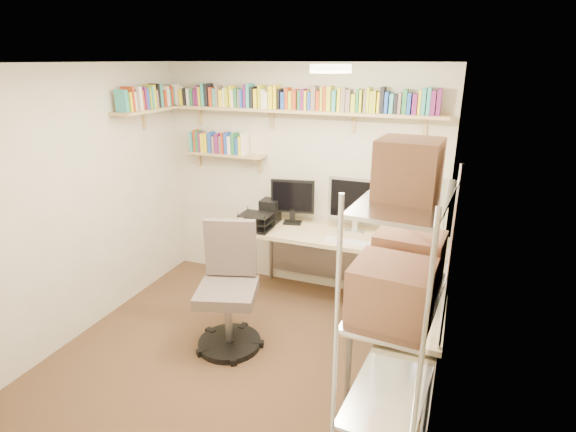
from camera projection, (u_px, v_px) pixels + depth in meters
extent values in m
plane|color=#482E1F|center=(242.00, 352.00, 4.09)|extent=(3.20, 3.20, 0.00)
cube|color=beige|center=(299.00, 180.00, 5.00)|extent=(3.20, 0.04, 2.50)
cube|color=beige|center=(85.00, 203.00, 4.22)|extent=(0.04, 3.00, 2.50)
cube|color=beige|center=(442.00, 252.00, 3.13)|extent=(0.04, 3.00, 2.50)
cube|color=beige|center=(106.00, 316.00, 2.35)|extent=(3.20, 0.04, 2.50)
cube|color=silver|center=(230.00, 63.00, 3.26)|extent=(3.20, 3.00, 0.04)
cube|color=silver|center=(449.00, 190.00, 3.52)|extent=(0.01, 0.30, 0.42)
cube|color=silver|center=(445.00, 212.00, 3.19)|extent=(0.01, 0.28, 0.38)
cylinder|color=#FFEAC6|center=(331.00, 69.00, 3.21)|extent=(0.30, 0.30, 0.06)
cube|color=tan|center=(295.00, 111.00, 4.63)|extent=(3.05, 0.25, 0.03)
cube|color=tan|center=(151.00, 109.00, 4.76)|extent=(0.25, 1.00, 0.03)
cube|color=tan|center=(226.00, 154.00, 5.11)|extent=(0.95, 0.20, 0.02)
cube|color=tan|center=(198.00, 112.00, 5.12)|extent=(0.03, 0.20, 0.20)
cube|color=tan|center=(271.00, 116.00, 4.81)|extent=(0.03, 0.20, 0.20)
cube|color=tan|center=(353.00, 120.00, 4.51)|extent=(0.03, 0.20, 0.20)
cube|color=tan|center=(425.00, 123.00, 4.27)|extent=(0.03, 0.20, 0.20)
cube|color=white|center=(174.00, 96.00, 5.09)|extent=(0.03, 0.12, 0.19)
cube|color=white|center=(176.00, 94.00, 5.07)|extent=(0.02, 0.14, 0.22)
cube|color=white|center=(179.00, 95.00, 5.06)|extent=(0.03, 0.12, 0.20)
cube|color=yellow|center=(183.00, 97.00, 5.05)|extent=(0.04, 0.11, 0.17)
cube|color=black|center=(187.00, 97.00, 5.03)|extent=(0.03, 0.12, 0.19)
cube|color=white|center=(190.00, 97.00, 5.02)|extent=(0.03, 0.12, 0.18)
cube|color=#287841|center=(193.00, 97.00, 5.01)|extent=(0.03, 0.11, 0.18)
cube|color=#6B1C5B|center=(197.00, 97.00, 4.99)|extent=(0.03, 0.11, 0.17)
cube|color=#6B1C5B|center=(200.00, 95.00, 4.97)|extent=(0.02, 0.13, 0.22)
cube|color=yellow|center=(202.00, 96.00, 4.97)|extent=(0.02, 0.13, 0.20)
cube|color=teal|center=(205.00, 94.00, 4.94)|extent=(0.04, 0.13, 0.24)
cube|color=black|center=(209.00, 95.00, 4.93)|extent=(0.03, 0.15, 0.24)
cube|color=#B83C18|center=(213.00, 97.00, 4.92)|extent=(0.04, 0.13, 0.20)
cube|color=teal|center=(216.00, 97.00, 4.91)|extent=(0.03, 0.12, 0.19)
cube|color=#80695D|center=(219.00, 96.00, 4.89)|extent=(0.03, 0.13, 0.22)
cube|color=yellow|center=(223.00, 98.00, 4.88)|extent=(0.04, 0.14, 0.18)
cube|color=white|center=(226.00, 97.00, 4.87)|extent=(0.02, 0.11, 0.20)
cube|color=gold|center=(228.00, 97.00, 4.85)|extent=(0.04, 0.13, 0.21)
cube|color=yellow|center=(232.00, 96.00, 4.83)|extent=(0.02, 0.12, 0.22)
cube|color=white|center=(235.00, 98.00, 4.83)|extent=(0.02, 0.13, 0.18)
cube|color=#287841|center=(237.00, 98.00, 4.82)|extent=(0.03, 0.11, 0.20)
cube|color=#80695D|center=(241.00, 98.00, 4.81)|extent=(0.02, 0.12, 0.19)
cube|color=#224BAF|center=(243.00, 98.00, 4.79)|extent=(0.03, 0.14, 0.19)
cube|color=#6B1C5B|center=(246.00, 96.00, 4.77)|extent=(0.03, 0.12, 0.24)
cube|color=teal|center=(250.00, 96.00, 4.76)|extent=(0.03, 0.14, 0.25)
cube|color=black|center=(254.00, 97.00, 4.75)|extent=(0.03, 0.14, 0.22)
cube|color=yellow|center=(258.00, 98.00, 4.74)|extent=(0.04, 0.15, 0.20)
cube|color=gold|center=(262.00, 97.00, 4.71)|extent=(0.03, 0.15, 0.23)
cube|color=white|center=(265.00, 99.00, 4.71)|extent=(0.03, 0.13, 0.19)
cube|color=white|center=(268.00, 100.00, 4.70)|extent=(0.04, 0.14, 0.17)
cube|color=yellow|center=(272.00, 97.00, 4.67)|extent=(0.04, 0.14, 0.23)
cube|color=yellow|center=(277.00, 97.00, 4.66)|extent=(0.03, 0.14, 0.24)
cube|color=black|center=(280.00, 99.00, 4.65)|extent=(0.02, 0.12, 0.20)
cube|color=#224BAF|center=(284.00, 100.00, 4.64)|extent=(0.04, 0.12, 0.17)
cube|color=#B83C18|center=(288.00, 98.00, 4.62)|extent=(0.03, 0.14, 0.22)
cube|color=gold|center=(291.00, 100.00, 4.61)|extent=(0.04, 0.12, 0.18)
cube|color=#B83C18|center=(296.00, 99.00, 4.59)|extent=(0.04, 0.14, 0.20)
cube|color=#287841|center=(300.00, 100.00, 4.58)|extent=(0.03, 0.12, 0.19)
cube|color=#6B1C5B|center=(304.00, 99.00, 4.56)|extent=(0.03, 0.14, 0.21)
cube|color=yellow|center=(307.00, 100.00, 4.55)|extent=(0.02, 0.14, 0.19)
cube|color=#224BAF|center=(310.00, 101.00, 4.54)|extent=(0.03, 0.13, 0.18)
cube|color=#80695D|center=(315.00, 98.00, 4.52)|extent=(0.04, 0.13, 0.24)
cube|color=#B83C18|center=(319.00, 101.00, 4.51)|extent=(0.03, 0.13, 0.19)
cube|color=gold|center=(323.00, 99.00, 4.49)|extent=(0.03, 0.12, 0.23)
cube|color=#B83C18|center=(326.00, 99.00, 4.48)|extent=(0.03, 0.14, 0.23)
cube|color=gold|center=(330.00, 98.00, 4.46)|extent=(0.04, 0.15, 0.24)
cube|color=teal|center=(335.00, 101.00, 4.45)|extent=(0.04, 0.14, 0.20)
cube|color=yellow|center=(340.00, 99.00, 4.43)|extent=(0.03, 0.12, 0.23)
cube|color=#80695D|center=(344.00, 100.00, 4.42)|extent=(0.04, 0.12, 0.23)
cube|color=#80695D|center=(349.00, 100.00, 4.40)|extent=(0.04, 0.12, 0.21)
cube|color=gold|center=(354.00, 103.00, 4.39)|extent=(0.04, 0.14, 0.17)
cube|color=#287841|center=(359.00, 100.00, 4.37)|extent=(0.02, 0.14, 0.22)
cube|color=gold|center=(362.00, 101.00, 4.36)|extent=(0.02, 0.14, 0.21)
cube|color=#80695D|center=(366.00, 101.00, 4.35)|extent=(0.03, 0.11, 0.21)
cube|color=gold|center=(369.00, 100.00, 4.33)|extent=(0.03, 0.12, 0.23)
cube|color=gold|center=(372.00, 102.00, 4.33)|extent=(0.03, 0.11, 0.20)
cube|color=gold|center=(375.00, 102.00, 4.32)|extent=(0.03, 0.12, 0.21)
cube|color=yellow|center=(379.00, 103.00, 4.31)|extent=(0.02, 0.11, 0.19)
cube|color=black|center=(383.00, 100.00, 4.29)|extent=(0.04, 0.14, 0.24)
cube|color=#224BAF|center=(387.00, 102.00, 4.28)|extent=(0.03, 0.15, 0.20)
cube|color=teal|center=(392.00, 103.00, 4.26)|extent=(0.04, 0.14, 0.18)
cube|color=black|center=(396.00, 104.00, 4.25)|extent=(0.03, 0.14, 0.18)
cube|color=#80695D|center=(400.00, 103.00, 4.24)|extent=(0.03, 0.12, 0.19)
cube|color=#287841|center=(405.00, 101.00, 4.22)|extent=(0.04, 0.12, 0.23)
cube|color=#224BAF|center=(410.00, 104.00, 4.21)|extent=(0.03, 0.13, 0.19)
cube|color=#6B1C5B|center=(415.00, 104.00, 4.19)|extent=(0.04, 0.15, 0.19)
cube|color=yellow|center=(420.00, 102.00, 4.17)|extent=(0.02, 0.13, 0.22)
cube|color=teal|center=(424.00, 101.00, 4.16)|extent=(0.04, 0.12, 0.24)
cube|color=teal|center=(429.00, 101.00, 4.14)|extent=(0.03, 0.13, 0.25)
cube|color=#6B1C5B|center=(433.00, 103.00, 4.13)|extent=(0.04, 0.15, 0.22)
cube|color=#6B1C5B|center=(439.00, 102.00, 4.11)|extent=(0.04, 0.14, 0.24)
cube|color=teal|center=(121.00, 101.00, 4.33)|extent=(0.13, 0.03, 0.21)
cube|color=#287841|center=(123.00, 101.00, 4.36)|extent=(0.13, 0.02, 0.21)
cube|color=yellow|center=(126.00, 102.00, 4.39)|extent=(0.14, 0.03, 0.19)
cube|color=#B83C18|center=(128.00, 99.00, 4.42)|extent=(0.14, 0.03, 0.24)
cube|color=white|center=(131.00, 101.00, 4.46)|extent=(0.13, 0.02, 0.18)
cube|color=#80695D|center=(133.00, 100.00, 4.48)|extent=(0.12, 0.03, 0.21)
cube|color=white|center=(135.00, 98.00, 4.51)|extent=(0.15, 0.04, 0.23)
cube|color=#B83C18|center=(138.00, 100.00, 4.56)|extent=(0.14, 0.02, 0.19)
cube|color=#6B1C5B|center=(141.00, 98.00, 4.59)|extent=(0.14, 0.03, 0.22)
cube|color=#224BAF|center=(143.00, 99.00, 4.63)|extent=(0.13, 0.04, 0.21)
cube|color=gold|center=(146.00, 98.00, 4.66)|extent=(0.13, 0.02, 0.22)
cube|color=teal|center=(148.00, 97.00, 4.69)|extent=(0.15, 0.03, 0.23)
cube|color=yellow|center=(150.00, 96.00, 4.72)|extent=(0.14, 0.04, 0.24)
cube|color=#80695D|center=(153.00, 99.00, 4.77)|extent=(0.13, 0.03, 0.18)
cube|color=black|center=(155.00, 95.00, 4.79)|extent=(0.13, 0.02, 0.25)
cube|color=teal|center=(157.00, 95.00, 4.83)|extent=(0.12, 0.04, 0.24)
cube|color=#B83C18|center=(161.00, 98.00, 4.89)|extent=(0.14, 0.04, 0.17)
cube|color=white|center=(163.00, 96.00, 4.92)|extent=(0.14, 0.04, 0.21)
cube|color=teal|center=(166.00, 97.00, 4.97)|extent=(0.11, 0.03, 0.18)
cube|color=#B83C18|center=(168.00, 96.00, 5.00)|extent=(0.13, 0.03, 0.21)
cube|color=teal|center=(171.00, 96.00, 5.05)|extent=(0.12, 0.04, 0.20)
cube|color=teal|center=(194.00, 141.00, 5.21)|extent=(0.03, 0.15, 0.22)
cube|color=#B83C18|center=(197.00, 140.00, 5.19)|extent=(0.02, 0.11, 0.25)
cube|color=#287841|center=(199.00, 141.00, 5.18)|extent=(0.03, 0.12, 0.24)
cube|color=#6B1C5B|center=(202.00, 142.00, 5.17)|extent=(0.02, 0.15, 0.22)
cube|color=yellow|center=(205.00, 142.00, 5.16)|extent=(0.03, 0.14, 0.21)
cube|color=yellow|center=(208.00, 143.00, 5.15)|extent=(0.03, 0.12, 0.21)
cube|color=#224BAF|center=(212.00, 142.00, 5.13)|extent=(0.04, 0.12, 0.23)
cube|color=#80695D|center=(216.00, 144.00, 5.12)|extent=(0.03, 0.14, 0.19)
cube|color=#6B1C5B|center=(219.00, 143.00, 5.10)|extent=(0.04, 0.14, 0.22)
cube|color=#80695D|center=(222.00, 144.00, 5.09)|extent=(0.03, 0.11, 0.19)
cube|color=#B83C18|center=(225.00, 143.00, 5.07)|extent=(0.02, 0.14, 0.24)
cube|color=#224BAF|center=(228.00, 143.00, 5.06)|extent=(0.04, 0.12, 0.24)
cube|color=white|center=(231.00, 145.00, 5.05)|extent=(0.04, 0.13, 0.20)
cube|color=#287841|center=(235.00, 144.00, 5.03)|extent=(0.03, 0.14, 0.24)
cube|color=#224BAF|center=(239.00, 146.00, 5.02)|extent=(0.04, 0.12, 0.18)
cube|color=yellow|center=(242.00, 145.00, 5.00)|extent=(0.03, 0.15, 0.21)
cube|color=white|center=(245.00, 144.00, 4.98)|extent=(0.03, 0.14, 0.25)
cube|color=beige|center=(347.00, 237.00, 4.65)|extent=(2.06, 0.65, 0.04)
cube|color=beige|center=(403.00, 294.00, 3.52)|extent=(0.65, 1.41, 0.04)
cylinder|color=gray|center=(252.00, 268.00, 4.87)|extent=(0.04, 0.04, 0.76)
cylinder|color=gray|center=(271.00, 249.00, 5.35)|extent=(0.04, 0.04, 0.76)
cylinder|color=gray|center=(442.00, 276.00, 4.69)|extent=(0.04, 0.04, 0.76)
cylinder|color=gray|center=(347.00, 380.00, 3.18)|extent=(0.04, 0.04, 0.76)
cylinder|color=gray|center=(427.00, 399.00, 2.99)|extent=(0.04, 0.04, 0.76)
cube|color=gray|center=(352.00, 257.00, 5.01)|extent=(1.95, 0.02, 0.60)
cube|color=silver|center=(357.00, 199.00, 4.62)|extent=(0.60, 0.03, 0.45)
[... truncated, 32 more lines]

